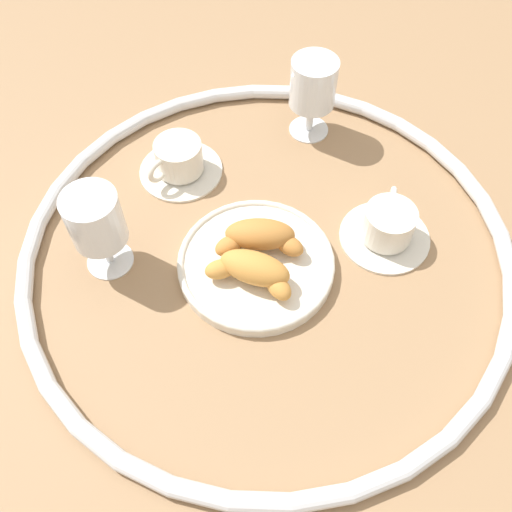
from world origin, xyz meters
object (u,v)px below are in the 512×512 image
at_px(juice_glass_left, 96,222).
at_px(pastry_plate, 256,263).
at_px(croissant_small, 252,270).
at_px(coffee_cup_far, 179,161).
at_px(croissant_large, 259,238).
at_px(juice_glass_right, 313,87).
at_px(coffee_cup_near, 388,227).

bearing_deg(juice_glass_left, pastry_plate, -164.39).
bearing_deg(croissant_small, juice_glass_left, 7.37).
height_order(coffee_cup_far, juice_glass_left, juice_glass_left).
xyz_separation_m(croissant_large, juice_glass_right, (0.00, -0.28, 0.05)).
xyz_separation_m(coffee_cup_far, juice_glass_left, (0.03, 0.20, 0.07)).
relative_size(croissant_large, croissant_small, 0.96).
bearing_deg(croissant_small, croissant_large, -82.37).
distance_m(coffee_cup_near, juice_glass_left, 0.42).
relative_size(pastry_plate, croissant_large, 1.73).
bearing_deg(pastry_plate, coffee_cup_near, -145.46).
distance_m(croissant_large, juice_glass_left, 0.23).
xyz_separation_m(pastry_plate, juice_glass_right, (0.01, -0.30, 0.08)).
height_order(croissant_small, juice_glass_left, juice_glass_left).
distance_m(croissant_small, juice_glass_right, 0.34).
bearing_deg(pastry_plate, juice_glass_right, -88.97).
xyz_separation_m(croissant_small, juice_glass_left, (0.21, 0.03, 0.05)).
bearing_deg(coffee_cup_far, juice_glass_right, -136.55).
height_order(pastry_plate, croissant_small, croissant_small).
relative_size(coffee_cup_far, juice_glass_right, 0.97).
relative_size(pastry_plate, coffee_cup_near, 1.67).
relative_size(pastry_plate, croissant_small, 1.66).
height_order(pastry_plate, croissant_large, croissant_large).
bearing_deg(croissant_large, juice_glass_left, 21.94).
distance_m(croissant_large, coffee_cup_far, 0.21).
bearing_deg(coffee_cup_near, croissant_large, 28.04).
xyz_separation_m(pastry_plate, croissant_small, (-0.00, 0.03, 0.03)).
xyz_separation_m(croissant_small, coffee_cup_far, (0.18, -0.17, -0.01)).
bearing_deg(juice_glass_right, pastry_plate, 91.03).
relative_size(croissant_large, coffee_cup_near, 0.96).
height_order(coffee_cup_near, juice_glass_right, juice_glass_right).
relative_size(pastry_plate, juice_glass_right, 1.62).
relative_size(croissant_small, coffee_cup_near, 1.01).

